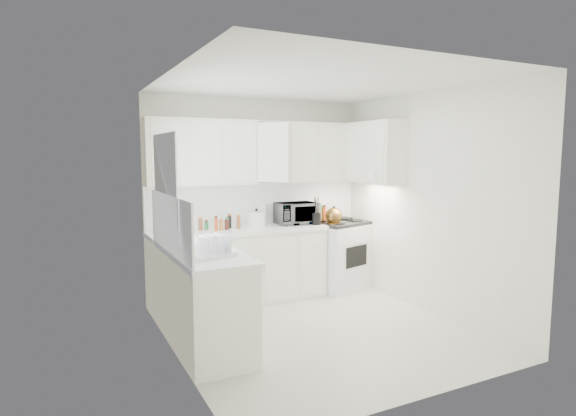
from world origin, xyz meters
TOP-DOWN VIEW (x-y plane):
  - floor at (0.00, 0.00)m, footprint 3.20×3.20m
  - ceiling at (0.00, 0.00)m, footprint 3.20×3.20m
  - wall_back at (0.00, 1.60)m, footprint 3.00×0.00m
  - wall_front at (0.00, -1.60)m, footprint 3.00×0.00m
  - wall_left at (-1.50, 0.00)m, footprint 0.00×3.20m
  - wall_right at (1.50, 0.00)m, footprint 0.00×3.20m
  - window_blinds at (-1.48, 0.35)m, footprint 0.06×0.96m
  - lower_cabinets_back at (-0.39, 1.30)m, footprint 2.22×0.60m
  - lower_cabinets_left at (-1.20, 0.20)m, footprint 0.60×1.60m
  - countertop_back at (-0.39, 1.29)m, footprint 2.24×0.64m
  - countertop_left at (-1.19, 0.20)m, footprint 0.64×1.62m
  - backsplash_back at (0.00, 1.59)m, footprint 2.98×0.02m
  - backsplash_left at (-1.49, 0.20)m, footprint 0.02×1.60m
  - upper_cabinets_back at (0.00, 1.44)m, footprint 3.00×0.33m
  - upper_cabinets_right at (1.33, 0.82)m, footprint 0.33×0.90m
  - sink at (-1.19, 0.55)m, footprint 0.42×0.38m
  - stove at (1.08, 1.29)m, footprint 0.94×0.84m
  - tea_kettle at (0.90, 1.13)m, footprint 0.35×0.32m
  - frying_pan at (1.26, 1.45)m, footprint 0.34×0.49m
  - microwave at (0.43, 1.32)m, footprint 0.53×0.30m
  - rice_cooker at (-0.14, 1.32)m, footprint 0.25×0.25m
  - paper_towel at (0.01, 1.48)m, footprint 0.12×0.12m
  - utensil_crock at (0.64, 1.14)m, footprint 0.15×0.15m
  - dish_rack at (-1.20, -0.12)m, footprint 0.47×0.40m
  - spice_left_0 at (-0.85, 1.42)m, footprint 0.06×0.06m
  - spice_left_1 at (-0.78, 1.33)m, footprint 0.06×0.06m
  - spice_left_2 at (-0.70, 1.42)m, footprint 0.06×0.06m
  - spice_left_3 at (-0.62, 1.33)m, footprint 0.06×0.06m
  - spice_left_4 at (-0.55, 1.42)m, footprint 0.06×0.06m
  - spice_left_5 at (-0.47, 1.33)m, footprint 0.06×0.06m
  - spice_left_6 at (-0.40, 1.42)m, footprint 0.06×0.06m
  - sauce_right_0 at (0.58, 1.46)m, footprint 0.06×0.06m
  - sauce_right_1 at (0.64, 1.40)m, footprint 0.06×0.06m
  - sauce_right_2 at (0.69, 1.46)m, footprint 0.06×0.06m
  - sauce_right_3 at (0.74, 1.40)m, footprint 0.06×0.06m
  - sauce_right_4 at (0.80, 1.46)m, footprint 0.06×0.06m
  - sauce_right_5 at (0.85, 1.40)m, footprint 0.06×0.06m
  - sauce_right_6 at (0.91, 1.46)m, footprint 0.06×0.06m

SIDE VIEW (x-z plane):
  - floor at x=0.00m, z-range 0.00..0.00m
  - lower_cabinets_back at x=-0.39m, z-range 0.00..0.90m
  - lower_cabinets_left at x=-1.20m, z-range 0.00..0.90m
  - stove at x=1.08m, z-range 0.00..1.21m
  - countertop_back at x=-0.39m, z-range 0.90..0.95m
  - countertop_left at x=-1.19m, z-range 0.90..0.95m
  - frying_pan at x=1.26m, z-range 0.95..0.99m
  - spice_left_0 at x=-0.85m, z-range 0.95..1.08m
  - spice_left_1 at x=-0.78m, z-range 0.95..1.08m
  - spice_left_2 at x=-0.70m, z-range 0.95..1.08m
  - spice_left_3 at x=-0.62m, z-range 0.95..1.08m
  - spice_left_4 at x=-0.55m, z-range 0.95..1.08m
  - spice_left_5 at x=-0.47m, z-range 0.95..1.08m
  - spice_left_6 at x=-0.40m, z-range 0.95..1.08m
  - sauce_right_0 at x=0.58m, z-range 0.95..1.14m
  - sauce_right_1 at x=0.64m, z-range 0.95..1.14m
  - sauce_right_2 at x=0.69m, z-range 0.95..1.14m
  - sauce_right_3 at x=0.74m, z-range 0.95..1.14m
  - sauce_right_4 at x=0.80m, z-range 0.95..1.14m
  - sauce_right_5 at x=0.85m, z-range 0.95..1.14m
  - sauce_right_6 at x=0.91m, z-range 0.95..1.14m
  - dish_rack at x=-1.20m, z-range 0.95..1.17m
  - rice_cooker at x=-0.14m, z-range 0.95..1.18m
  - sink at x=-1.19m, z-range 0.92..1.22m
  - tea_kettle at x=0.90m, z-range 0.94..1.20m
  - paper_towel at x=0.01m, z-range 0.95..1.22m
  - microwave at x=0.43m, z-range 0.95..1.30m
  - utensil_crock at x=0.64m, z-range 0.95..1.33m
  - backsplash_back at x=0.00m, z-range 0.95..1.50m
  - backsplash_left at x=-1.49m, z-range 0.95..1.50m
  - wall_back at x=0.00m, z-range -0.20..2.80m
  - wall_front at x=0.00m, z-range -0.20..2.80m
  - wall_left at x=-1.50m, z-range -0.30..2.90m
  - wall_right at x=1.50m, z-range -0.30..2.90m
  - upper_cabinets_back at x=0.00m, z-range 1.10..1.90m
  - upper_cabinets_right at x=1.33m, z-range 1.10..1.90m
  - window_blinds at x=-1.48m, z-range 1.02..2.08m
  - ceiling at x=0.00m, z-range 2.60..2.60m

